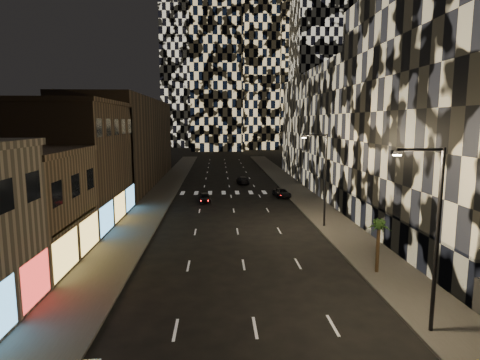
{
  "coord_description": "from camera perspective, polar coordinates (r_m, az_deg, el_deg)",
  "views": [
    {
      "loc": [
        -1.82,
        -7.91,
        10.33
      ],
      "look_at": [
        -0.17,
        21.69,
        6.0
      ],
      "focal_mm": 30.0,
      "sensor_mm": 36.0,
      "label": 1
    }
  ],
  "objects": [
    {
      "name": "curb_right",
      "position": [
        59.61,
        6.24,
        -1.65
      ],
      "size": [
        0.2,
        120.0,
        0.15
      ],
      "primitive_type": "cube",
      "color": "#4C4C47",
      "rests_on": "ground"
    },
    {
      "name": "sidewalk_right",
      "position": [
        59.99,
        8.22,
        -1.62
      ],
      "size": [
        4.0,
        120.0,
        0.15
      ],
      "primitive_type": "cube",
      "color": "#47443F",
      "rests_on": "ground"
    },
    {
      "name": "streetlight_far",
      "position": [
        39.57,
        11.73,
        0.91
      ],
      "size": [
        2.55,
        0.25,
        9.0
      ],
      "color": "black",
      "rests_on": "sidewalk_right"
    },
    {
      "name": "car_dark_midlane",
      "position": [
        51.96,
        -5.0,
        -2.5
      ],
      "size": [
        1.79,
        3.72,
        1.22
      ],
      "primitive_type": "imported",
      "rotation": [
        0.0,
        0.0,
        0.1
      ],
      "color": "black",
      "rests_on": "ground"
    },
    {
      "name": "sidewalk_left",
      "position": [
        59.38,
        -11.07,
        -1.79
      ],
      "size": [
        4.0,
        120.0,
        0.15
      ],
      "primitive_type": "cube",
      "color": "#47443F",
      "rests_on": "ground"
    },
    {
      "name": "midrise_base",
      "position": [
        36.44,
        19.83,
        -6.22
      ],
      "size": [
        0.6,
        25.0,
        3.0
      ],
      "primitive_type": "cube",
      "color": "#383838",
      "rests_on": "ground"
    },
    {
      "name": "retail_brown",
      "position": [
        44.32,
        -23.22,
        2.03
      ],
      "size": [
        10.0,
        15.0,
        12.0
      ],
      "primitive_type": "cube",
      "color": "brown",
      "rests_on": "ground"
    },
    {
      "name": "streetlight_near",
      "position": [
        21.19,
        25.76,
        -6.12
      ],
      "size": [
        2.55,
        0.25,
        9.0
      ],
      "color": "black",
      "rests_on": "sidewalk_right"
    },
    {
      "name": "tower_center_low",
      "position": [
        152.51,
        -3.42,
        22.4
      ],
      "size": [
        18.0,
        18.0,
        95.0
      ],
      "primitive_type": "cube",
      "color": "black",
      "rests_on": "ground"
    },
    {
      "name": "curb_left",
      "position": [
        59.13,
        -9.05,
        -1.78
      ],
      "size": [
        0.2,
        120.0,
        0.15
      ],
      "primitive_type": "cube",
      "color": "#4C4C47",
      "rests_on": "ground"
    },
    {
      "name": "tower_right_mid",
      "position": [
        152.82,
        11.83,
        23.19
      ],
      "size": [
        20.0,
        20.0,
        100.0
      ],
      "primitive_type": "cube",
      "color": "black",
      "rests_on": "ground"
    },
    {
      "name": "car_dark_rightlane",
      "position": [
        55.63,
        5.98,
        -1.85
      ],
      "size": [
        2.3,
        4.23,
        1.13
      ],
      "primitive_type": "imported",
      "rotation": [
        0.0,
        0.0,
        0.11
      ],
      "color": "black",
      "rests_on": "ground"
    },
    {
      "name": "retail_tan",
      "position": [
        33.27,
        -30.35,
        -3.82
      ],
      "size": [
        10.0,
        10.0,
        8.0
      ],
      "primitive_type": "cube",
      "color": "brown",
      "rests_on": "ground"
    },
    {
      "name": "car_dark_oncoming",
      "position": [
        67.21,
        0.36,
        -0.01
      ],
      "size": [
        2.13,
        4.34,
        1.21
      ],
      "primitive_type": "imported",
      "rotation": [
        0.0,
        0.0,
        3.25
      ],
      "color": "black",
      "rests_on": "ground"
    },
    {
      "name": "midrise_filler_right",
      "position": [
        68.49,
        15.5,
        6.9
      ],
      "size": [
        16.0,
        40.0,
        18.0
      ],
      "primitive_type": "cube",
      "color": "#232326",
      "rests_on": "ground"
    },
    {
      "name": "palm_tree",
      "position": [
        28.77,
        19.14,
        -6.53
      ],
      "size": [
        1.88,
        1.84,
        3.68
      ],
      "color": "#47331E",
      "rests_on": "sidewalk_right"
    },
    {
      "name": "retail_filler_left",
      "position": [
        69.67,
        -15.84,
        5.26
      ],
      "size": [
        10.0,
        40.0,
        14.0
      ],
      "primitive_type": "cube",
      "color": "brown",
      "rests_on": "ground"
    }
  ]
}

